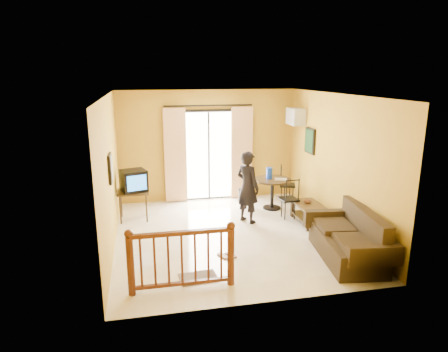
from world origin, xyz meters
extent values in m
plane|color=beige|center=(0.00, 0.00, 0.00)|extent=(5.00, 5.00, 0.00)
plane|color=white|center=(0.00, 0.00, 2.80)|extent=(5.00, 5.00, 0.00)
plane|color=#B78C23|center=(0.00, 2.50, 1.40)|extent=(4.50, 0.00, 4.50)
plane|color=#B78C23|center=(0.00, -2.50, 1.40)|extent=(4.50, 0.00, 4.50)
plane|color=#B78C23|center=(-2.25, 0.00, 1.40)|extent=(0.00, 5.00, 5.00)
plane|color=#B78C23|center=(2.25, 0.00, 1.40)|extent=(0.00, 5.00, 5.00)
cube|color=black|center=(0.00, 2.48, 1.15)|extent=(1.34, 0.03, 2.34)
cube|color=white|center=(0.00, 2.45, 1.15)|extent=(1.20, 0.04, 2.20)
cube|color=black|center=(0.00, 2.43, 1.15)|extent=(0.04, 0.02, 2.20)
cube|color=#FEF5C0|center=(-0.85, 2.40, 1.20)|extent=(0.55, 0.08, 2.35)
cube|color=#FEF5C0|center=(0.85, 2.40, 1.20)|extent=(0.55, 0.08, 2.35)
cylinder|color=black|center=(0.00, 2.40, 2.42)|extent=(2.20, 0.04, 0.04)
cube|color=black|center=(-1.90, 1.32, 0.65)|extent=(0.67, 0.56, 0.04)
cylinder|color=black|center=(-2.18, 1.09, 0.32)|extent=(0.04, 0.04, 0.65)
cylinder|color=black|center=(-1.62, 1.09, 0.32)|extent=(0.04, 0.04, 0.65)
cylinder|color=black|center=(-2.18, 1.54, 0.32)|extent=(0.04, 0.04, 0.65)
cylinder|color=black|center=(-1.62, 1.54, 0.32)|extent=(0.04, 0.04, 0.65)
cube|color=black|center=(-1.87, 1.32, 0.90)|extent=(0.64, 0.61, 0.47)
cube|color=#2984F9|center=(-1.80, 1.09, 0.90)|extent=(0.40, 0.14, 0.33)
cube|color=black|center=(-2.22, -0.20, 1.55)|extent=(0.04, 0.42, 0.52)
cube|color=#56544A|center=(-2.19, -0.20, 1.55)|extent=(0.01, 0.34, 0.44)
cylinder|color=black|center=(1.37, 1.41, 0.72)|extent=(0.89, 0.89, 0.04)
cylinder|color=black|center=(1.37, 1.41, 0.36)|extent=(0.08, 0.08, 0.72)
cylinder|color=black|center=(1.37, 1.41, 0.01)|extent=(0.43, 0.43, 0.03)
cylinder|color=#1336B9|center=(1.29, 1.44, 0.88)|extent=(0.15, 0.15, 0.28)
cube|color=beige|center=(1.54, 1.31, 0.75)|extent=(0.33, 0.27, 0.02)
cube|color=silver|center=(2.10, 1.95, 2.15)|extent=(0.30, 0.60, 0.40)
cube|color=gray|center=(1.95, 1.95, 2.15)|extent=(0.02, 0.56, 0.36)
cube|color=black|center=(2.22, 1.30, 1.65)|extent=(0.04, 0.50, 0.60)
cube|color=black|center=(2.19, 1.30, 1.65)|extent=(0.01, 0.42, 0.52)
cube|color=black|center=(1.85, 0.31, 0.41)|extent=(0.53, 0.96, 0.04)
cube|color=black|center=(1.85, 0.31, 0.13)|extent=(0.49, 0.92, 0.03)
cube|color=black|center=(1.64, -0.12, 0.20)|extent=(0.05, 0.05, 0.41)
cube|color=black|center=(2.06, -0.12, 0.20)|extent=(0.05, 0.05, 0.41)
cube|color=black|center=(1.64, 0.73, 0.20)|extent=(0.05, 0.05, 0.41)
cube|color=black|center=(2.06, 0.73, 0.20)|extent=(0.05, 0.05, 0.41)
imported|color=brown|center=(1.85, 0.42, 0.45)|extent=(0.21, 0.21, 0.05)
cube|color=#302312|center=(1.80, -1.44, 0.21)|extent=(1.07, 1.81, 0.43)
cube|color=#302312|center=(2.12, -1.44, 0.59)|extent=(0.41, 1.73, 0.59)
cube|color=#302312|center=(1.80, -2.28, 0.45)|extent=(0.87, 0.28, 0.32)
cube|color=#302312|center=(1.80, -0.60, 0.45)|extent=(0.87, 0.28, 0.32)
cube|color=#302312|center=(1.75, -1.82, 0.46)|extent=(0.68, 0.77, 0.11)
cube|color=#302312|center=(1.75, -1.06, 0.46)|extent=(0.68, 0.77, 0.11)
imported|color=black|center=(0.55, 0.67, 0.79)|extent=(0.64, 0.69, 1.59)
cylinder|color=#471E0F|center=(-1.90, -1.90, 0.46)|extent=(0.11, 0.11, 0.92)
cylinder|color=#471E0F|center=(-0.40, -1.90, 0.46)|extent=(0.11, 0.11, 0.92)
sphere|color=#471E0F|center=(-1.90, -1.90, 0.97)|extent=(0.13, 0.13, 0.13)
sphere|color=#471E0F|center=(-0.40, -1.90, 0.97)|extent=(0.13, 0.13, 0.13)
cube|color=#471E0F|center=(-1.15, -1.90, 0.92)|extent=(1.55, 0.08, 0.06)
cube|color=#471E0F|center=(-1.15, -1.90, 0.10)|extent=(1.55, 0.06, 0.05)
cube|color=#60544C|center=(-0.87, -1.61, 0.01)|extent=(0.63, 0.45, 0.02)
cube|color=brown|center=(-0.32, -0.94, 0.01)|extent=(0.19, 0.27, 0.03)
cube|color=brown|center=(-0.18, -0.94, 0.01)|extent=(0.19, 0.27, 0.03)
camera|label=1|loc=(-1.64, -7.36, 3.20)|focal=32.00mm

